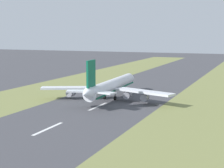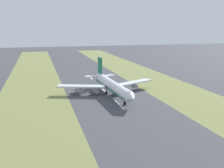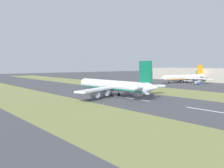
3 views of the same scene
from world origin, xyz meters
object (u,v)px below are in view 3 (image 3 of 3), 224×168
object	(u,v)px
airplane_main_jet	(114,86)
terminal_building	(196,74)
service_truck	(197,83)
airplane_parked_apron	(185,77)

from	to	relation	value
airplane_main_jet	terminal_building	distance (m)	176.31
airplane_main_jet	service_truck	size ratio (longest dim) A/B	10.52
airplane_parked_apron	service_truck	bearing A→B (deg)	-113.27
airplane_parked_apron	service_truck	distance (m)	23.09
terminal_building	service_truck	world-z (taller)	terminal_building
service_truck	terminal_building	bearing A→B (deg)	36.30
airplane_main_jet	service_truck	distance (m)	115.41
terminal_building	airplane_main_jet	bearing A→B (deg)	-159.86
terminal_building	airplane_parked_apron	world-z (taller)	airplane_parked_apron
airplane_parked_apron	terminal_building	bearing A→B (deg)	21.99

